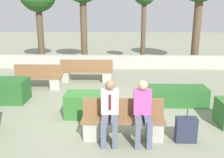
{
  "coord_description": "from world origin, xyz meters",
  "views": [
    {
      "loc": [
        0.3,
        -6.39,
        2.74
      ],
      "look_at": [
        0.13,
        0.5,
        0.9
      ],
      "focal_mm": 40.0,
      "sensor_mm": 36.0,
      "label": 1
    }
  ],
  "objects_px": {
    "bench_right_side": "(38,80)",
    "person_seated_man": "(110,108)",
    "person_seated_woman": "(143,109)",
    "bench_left_side": "(86,73)",
    "bench_front": "(123,124)",
    "suitcase": "(186,130)"
  },
  "relations": [
    {
      "from": "bench_right_side",
      "to": "person_seated_man",
      "type": "bearing_deg",
      "value": -65.54
    },
    {
      "from": "person_seated_woman",
      "to": "bench_left_side",
      "type": "bearing_deg",
      "value": 110.73
    },
    {
      "from": "bench_front",
      "to": "person_seated_woman",
      "type": "relative_size",
      "value": 1.37
    },
    {
      "from": "person_seated_man",
      "to": "person_seated_woman",
      "type": "distance_m",
      "value": 0.7
    },
    {
      "from": "bench_right_side",
      "to": "person_seated_woman",
      "type": "bearing_deg",
      "value": -59.29
    },
    {
      "from": "person_seated_man",
      "to": "suitcase",
      "type": "xyz_separation_m",
      "value": [
        1.66,
        -0.02,
        -0.47
      ]
    },
    {
      "from": "bench_left_side",
      "to": "bench_right_side",
      "type": "bearing_deg",
      "value": -142.18
    },
    {
      "from": "person_seated_man",
      "to": "person_seated_woman",
      "type": "bearing_deg",
      "value": -0.05
    },
    {
      "from": "bench_front",
      "to": "suitcase",
      "type": "height_order",
      "value": "bench_front"
    },
    {
      "from": "bench_front",
      "to": "bench_left_side",
      "type": "bearing_deg",
      "value": 106.83
    },
    {
      "from": "bench_right_side",
      "to": "person_seated_woman",
      "type": "height_order",
      "value": "person_seated_woman"
    },
    {
      "from": "bench_right_side",
      "to": "person_seated_man",
      "type": "height_order",
      "value": "person_seated_man"
    },
    {
      "from": "person_seated_man",
      "to": "suitcase",
      "type": "bearing_deg",
      "value": -0.65
    },
    {
      "from": "bench_right_side",
      "to": "person_seated_woman",
      "type": "xyz_separation_m",
      "value": [
        3.52,
        -3.85,
        0.41
      ]
    },
    {
      "from": "bench_front",
      "to": "bench_left_side",
      "type": "xyz_separation_m",
      "value": [
        -1.43,
        4.74,
        0.01
      ]
    },
    {
      "from": "person_seated_man",
      "to": "bench_right_side",
      "type": "bearing_deg",
      "value": 126.19
    },
    {
      "from": "bench_left_side",
      "to": "person_seated_woman",
      "type": "distance_m",
      "value": 5.23
    },
    {
      "from": "bench_left_side",
      "to": "person_seated_woman",
      "type": "relative_size",
      "value": 1.62
    },
    {
      "from": "bench_left_side",
      "to": "bench_right_side",
      "type": "xyz_separation_m",
      "value": [
        -1.68,
        -1.03,
        -0.01
      ]
    },
    {
      "from": "bench_left_side",
      "to": "person_seated_woman",
      "type": "height_order",
      "value": "person_seated_woman"
    },
    {
      "from": "person_seated_man",
      "to": "person_seated_woman",
      "type": "xyz_separation_m",
      "value": [
        0.7,
        -0.0,
        -0.0
      ]
    },
    {
      "from": "person_seated_woman",
      "to": "bench_front",
      "type": "bearing_deg",
      "value": 161.31
    }
  ]
}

